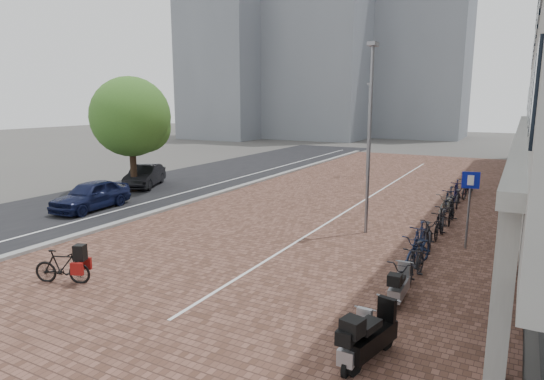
{
  "coord_description": "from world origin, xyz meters",
  "views": [
    {
      "loc": [
        8.86,
        -10.44,
        4.9
      ],
      "look_at": [
        0.0,
        6.0,
        1.3
      ],
      "focal_mm": 30.66,
      "sensor_mm": 36.0,
      "label": 1
    }
  ],
  "objects_px": {
    "car_navy": "(91,195)",
    "scooter_front": "(399,285)",
    "car_dark": "(145,176)",
    "scooter_mid": "(371,335)",
    "parking_sign": "(469,197)",
    "hero_bike": "(62,266)",
    "scooter_back": "(356,341)"
  },
  "relations": [
    {
      "from": "hero_bike",
      "to": "parking_sign",
      "type": "xyz_separation_m",
      "value": [
        9.31,
        8.4,
        1.29
      ]
    },
    {
      "from": "car_navy",
      "to": "scooter_front",
      "type": "xyz_separation_m",
      "value": [
        14.76,
        -3.46,
        -0.19
      ]
    },
    {
      "from": "hero_bike",
      "to": "parking_sign",
      "type": "distance_m",
      "value": 12.61
    },
    {
      "from": "car_dark",
      "to": "scooter_mid",
      "type": "height_order",
      "value": "car_dark"
    },
    {
      "from": "car_dark",
      "to": "scooter_mid",
      "type": "relative_size",
      "value": 2.31
    },
    {
      "from": "scooter_back",
      "to": "parking_sign",
      "type": "xyz_separation_m",
      "value": [
        1.05,
        8.43,
        1.31
      ]
    },
    {
      "from": "car_dark",
      "to": "scooter_mid",
      "type": "bearing_deg",
      "value": -59.92
    },
    {
      "from": "scooter_front",
      "to": "parking_sign",
      "type": "relative_size",
      "value": 0.53
    },
    {
      "from": "hero_bike",
      "to": "car_dark",
      "type": "bearing_deg",
      "value": 13.41
    },
    {
      "from": "car_dark",
      "to": "scooter_back",
      "type": "distance_m",
      "value": 20.46
    },
    {
      "from": "scooter_front",
      "to": "parking_sign",
      "type": "height_order",
      "value": "parking_sign"
    },
    {
      "from": "car_navy",
      "to": "scooter_mid",
      "type": "distance_m",
      "value": 16.19
    },
    {
      "from": "hero_bike",
      "to": "scooter_front",
      "type": "height_order",
      "value": "hero_bike"
    },
    {
      "from": "scooter_back",
      "to": "parking_sign",
      "type": "height_order",
      "value": "parking_sign"
    },
    {
      "from": "hero_bike",
      "to": "scooter_mid",
      "type": "distance_m",
      "value": 8.51
    },
    {
      "from": "scooter_mid",
      "to": "scooter_back",
      "type": "xyz_separation_m",
      "value": [
        -0.24,
        -0.2,
        -0.1
      ]
    },
    {
      "from": "car_navy",
      "to": "scooter_front",
      "type": "height_order",
      "value": "car_navy"
    },
    {
      "from": "car_dark",
      "to": "parking_sign",
      "type": "bearing_deg",
      "value": -36.3
    },
    {
      "from": "hero_bike",
      "to": "scooter_back",
      "type": "height_order",
      "value": "hero_bike"
    },
    {
      "from": "hero_bike",
      "to": "scooter_mid",
      "type": "xyz_separation_m",
      "value": [
        8.5,
        0.16,
        0.08
      ]
    },
    {
      "from": "hero_bike",
      "to": "scooter_front",
      "type": "xyz_separation_m",
      "value": [
        8.36,
        3.02,
        -0.02
      ]
    },
    {
      "from": "car_dark",
      "to": "scooter_mid",
      "type": "distance_m",
      "value": 20.54
    },
    {
      "from": "scooter_front",
      "to": "hero_bike",
      "type": "bearing_deg",
      "value": -161.2
    },
    {
      "from": "hero_bike",
      "to": "parking_sign",
      "type": "bearing_deg",
      "value": -69.39
    },
    {
      "from": "scooter_front",
      "to": "scooter_mid",
      "type": "bearing_deg",
      "value": -88.13
    },
    {
      "from": "car_navy",
      "to": "scooter_mid",
      "type": "height_order",
      "value": "car_navy"
    },
    {
      "from": "car_dark",
      "to": "hero_bike",
      "type": "xyz_separation_m",
      "value": [
        8.32,
        -11.95,
        -0.14
      ]
    },
    {
      "from": "hero_bike",
      "to": "scooter_back",
      "type": "bearing_deg",
      "value": -111.67
    },
    {
      "from": "car_navy",
      "to": "car_dark",
      "type": "bearing_deg",
      "value": 104.69
    },
    {
      "from": "scooter_mid",
      "to": "car_dark",
      "type": "bearing_deg",
      "value": 158.4
    },
    {
      "from": "car_dark",
      "to": "scooter_back",
      "type": "height_order",
      "value": "car_dark"
    },
    {
      "from": "car_navy",
      "to": "scooter_front",
      "type": "distance_m",
      "value": 15.16
    }
  ]
}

